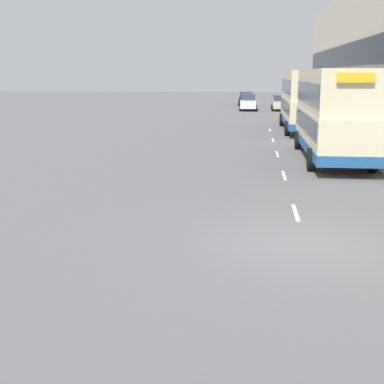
# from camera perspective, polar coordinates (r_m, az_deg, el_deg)

# --- Properties ---
(ground_plane) EXTENTS (220.00, 220.00, 0.00)m
(ground_plane) POSITION_cam_1_polar(r_m,az_deg,el_deg) (13.52, 12.00, -5.45)
(ground_plane) COLOR #5B595B
(pavement) EXTENTS (5.00, 93.00, 0.14)m
(pavement) POSITION_cam_1_polar(r_m,az_deg,el_deg) (52.06, 15.13, 7.67)
(pavement) COLOR gray
(pavement) RESTS_ON ground_plane
(lane_mark_0) EXTENTS (0.12, 2.00, 0.01)m
(lane_mark_0) POSITION_cam_1_polar(r_m,az_deg,el_deg) (16.43, 10.99, -2.16)
(lane_mark_0) COLOR silver
(lane_mark_0) RESTS_ON ground_plane
(lane_mark_1) EXTENTS (0.12, 2.00, 0.01)m
(lane_mark_1) POSITION_cam_1_polar(r_m,az_deg,el_deg) (22.29, 9.79, 1.75)
(lane_mark_1) COLOR silver
(lane_mark_1) RESTS_ON ground_plane
(lane_mark_2) EXTENTS (0.12, 2.00, 0.01)m
(lane_mark_2) POSITION_cam_1_polar(r_m,az_deg,el_deg) (28.21, 9.09, 4.02)
(lane_mark_2) COLOR silver
(lane_mark_2) RESTS_ON ground_plane
(lane_mark_3) EXTENTS (0.12, 2.00, 0.01)m
(lane_mark_3) POSITION_cam_1_polar(r_m,az_deg,el_deg) (34.16, 8.63, 5.51)
(lane_mark_3) COLOR silver
(lane_mark_3) RESTS_ON ground_plane
(lane_mark_4) EXTENTS (0.12, 2.00, 0.01)m
(lane_mark_4) POSITION_cam_1_polar(r_m,az_deg,el_deg) (40.13, 8.30, 6.55)
(lane_mark_4) COLOR silver
(lane_mark_4) RESTS_ON ground_plane
(double_decker_bus_near) EXTENTS (2.85, 10.58, 4.30)m
(double_decker_bus_near) POSITION_cam_1_polar(r_m,az_deg,el_deg) (26.69, 14.77, 8.22)
(double_decker_bus_near) COLOR beige
(double_decker_bus_near) RESTS_ON ground_plane
(double_decker_bus_ahead) EXTENTS (2.85, 10.62, 4.30)m
(double_decker_bus_ahead) POSITION_cam_1_polar(r_m,az_deg,el_deg) (39.86, 11.77, 9.67)
(double_decker_bus_ahead) COLOR beige
(double_decker_bus_ahead) RESTS_ON ground_plane
(car_0) EXTENTS (1.94, 4.26, 1.85)m
(car_0) POSITION_cam_1_polar(r_m,az_deg,el_deg) (61.39, 6.02, 9.49)
(car_0) COLOR silver
(car_0) RESTS_ON ground_plane
(car_1) EXTENTS (2.00, 4.46, 1.73)m
(car_1) POSITION_cam_1_polar(r_m,az_deg,el_deg) (61.72, 9.43, 9.37)
(car_1) COLOR #B7B799
(car_1) RESTS_ON ground_plane
(car_2) EXTENTS (1.97, 3.89, 1.76)m
(car_2) POSITION_cam_1_polar(r_m,az_deg,el_deg) (70.83, 5.79, 9.87)
(car_2) COLOR black
(car_2) RESTS_ON ground_plane
(pedestrian_1) EXTENTS (0.32, 0.32, 1.60)m
(pedestrian_1) POSITION_cam_1_polar(r_m,az_deg,el_deg) (26.52, 19.36, 5.02)
(pedestrian_1) COLOR #23232D
(pedestrian_1) RESTS_ON ground_plane
(pedestrian_4) EXTENTS (0.36, 0.36, 1.82)m
(pedestrian_4) POSITION_cam_1_polar(r_m,az_deg,el_deg) (28.98, 18.61, 5.87)
(pedestrian_4) COLOR #23232D
(pedestrian_4) RESTS_ON ground_plane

